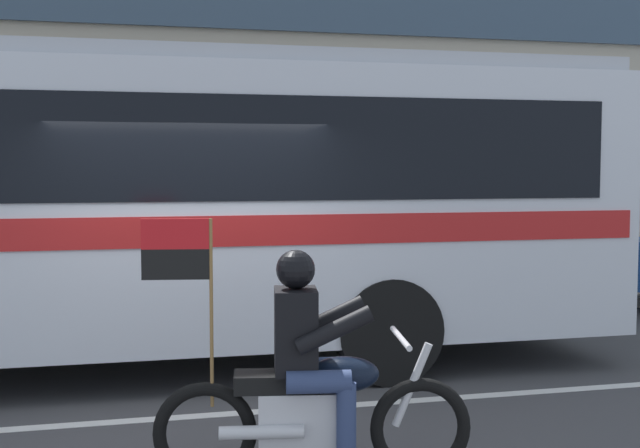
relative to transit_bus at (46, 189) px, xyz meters
name	(u,v)px	position (x,y,z in m)	size (l,w,h in m)	color
ground_plane	(192,397)	(1.34, -1.19, -1.88)	(60.00, 60.00, 0.00)	#3D3D3F
sidewalk_curb	(164,300)	(1.34, 3.91, -1.81)	(28.00, 3.80, 0.15)	#A39E93
lane_center_stripe	(198,416)	(1.34, -1.79, -1.88)	(26.60, 0.14, 0.01)	silver
transit_bus	(46,189)	(0.00, 0.00, 0.00)	(11.79, 2.67, 3.22)	silver
motorcycle_with_rider	(310,384)	(1.94, -3.40, -1.22)	(2.17, 0.70, 1.78)	black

